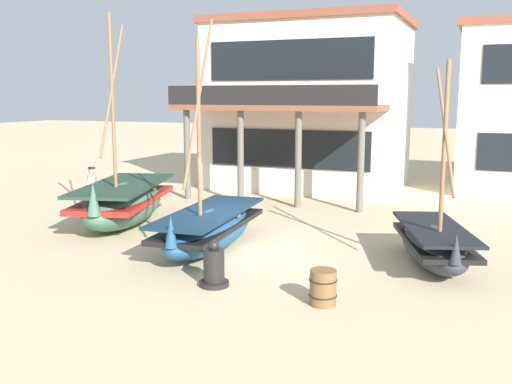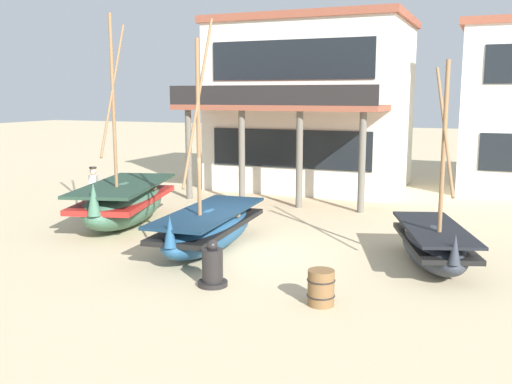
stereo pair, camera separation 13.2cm
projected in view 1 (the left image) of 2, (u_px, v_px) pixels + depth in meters
name	position (u px, v px, depth m)	size (l,w,h in m)	color
ground_plane	(241.00, 250.00, 15.16)	(120.00, 120.00, 0.00)	#CCB78E
fishing_boat_near_left	(209.00, 228.00, 15.13)	(1.91, 4.77, 5.93)	#23517A
fishing_boat_centre_large	(123.00, 202.00, 18.01)	(3.26, 5.30, 6.35)	#427056
fishing_boat_far_right	(434.00, 243.00, 13.75)	(2.46, 3.96, 4.79)	#2D333D
fisherman_by_hull	(93.00, 193.00, 19.11)	(0.35, 0.42, 1.68)	#33333D
capstan_winch	(214.00, 268.00, 12.29)	(0.64, 0.64, 1.01)	black
wooden_barrel	(323.00, 287.00, 11.19)	(0.56, 0.56, 0.70)	brown
harbor_building_main	(310.00, 104.00, 25.27)	(8.22, 8.38, 7.23)	silver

